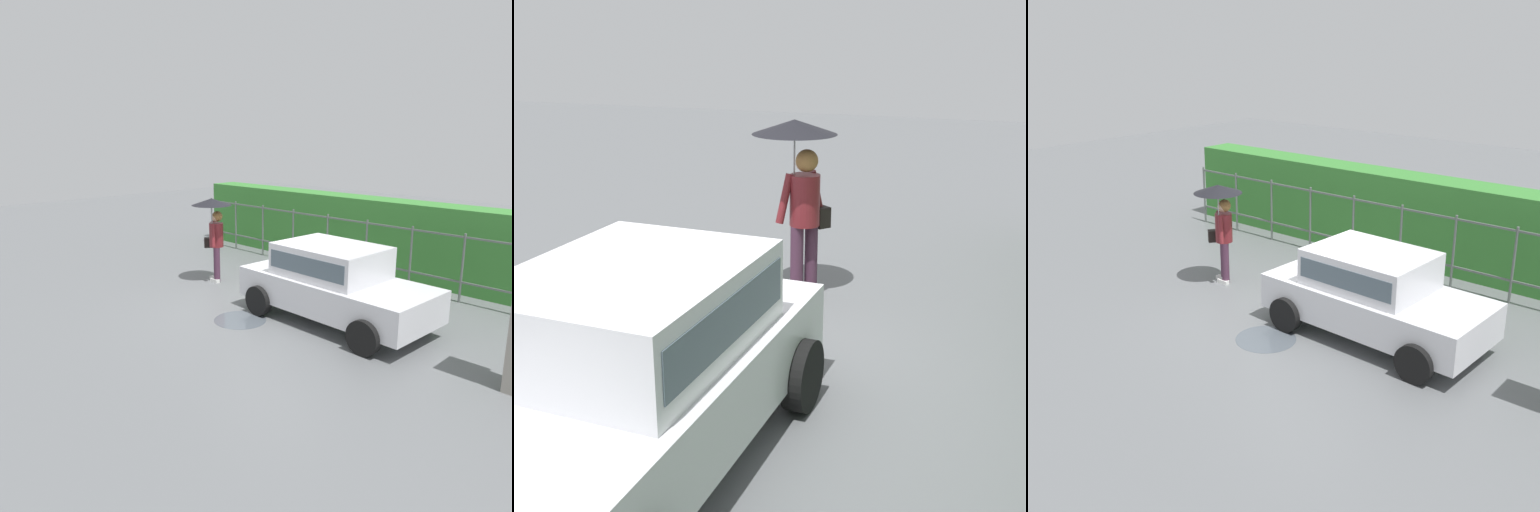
% 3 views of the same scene
% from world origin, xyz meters
% --- Properties ---
extents(ground_plane, '(40.00, 40.00, 0.00)m').
position_xyz_m(ground_plane, '(0.00, 0.00, 0.00)').
color(ground_plane, slate).
extents(car, '(3.78, 1.95, 1.48)m').
position_xyz_m(car, '(1.35, 0.23, 0.80)').
color(car, silver).
rests_on(car, ground).
extents(pedestrian, '(0.94, 0.94, 2.04)m').
position_xyz_m(pedestrian, '(-2.28, 0.29, 1.46)').
color(pedestrian, '#47283D').
rests_on(pedestrian, ground).
extents(fence_section, '(10.77, 0.05, 1.50)m').
position_xyz_m(fence_section, '(-0.40, 3.03, 0.83)').
color(fence_section, '#59605B').
rests_on(fence_section, ground).
extents(hedge_row, '(11.72, 0.90, 1.90)m').
position_xyz_m(hedge_row, '(-0.40, 3.99, 0.95)').
color(hedge_row, '#387F33').
rests_on(hedge_row, ground).
extents(puddle_near, '(1.02, 1.02, 0.00)m').
position_xyz_m(puddle_near, '(0.09, -1.03, 0.00)').
color(puddle_near, '#4C545B').
rests_on(puddle_near, ground).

